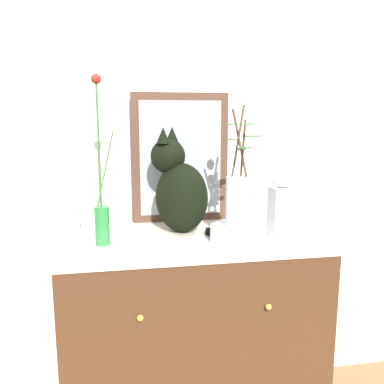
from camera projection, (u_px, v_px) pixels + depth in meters
name	position (u px, v px, depth m)	size (l,w,h in m)	color
wall_back	(179.00, 132.00, 1.91)	(4.40, 0.08, 2.60)	silver
sideboard	(192.00, 336.00, 1.73)	(1.04, 0.56, 0.90)	#492B18
mirror_leaning	(180.00, 158.00, 1.83)	(0.44, 0.03, 0.58)	#472D1F
cat_sitting	(179.00, 189.00, 1.67)	(0.41, 0.33, 0.43)	black
vase_slim_green	(102.00, 208.00, 1.50)	(0.08, 0.05, 0.62)	#267634
bowl_porcelain	(237.00, 234.00, 1.56)	(0.21, 0.21, 0.06)	white
vase_glass_clear	(238.00, 196.00, 1.53)	(0.13, 0.24, 0.46)	silver
jar_lidded_porcelain	(282.00, 207.00, 1.61)	(0.09, 0.09, 0.28)	white
candle_pillar	(81.00, 242.00, 1.40)	(0.05, 0.05, 0.11)	#F4E0CA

